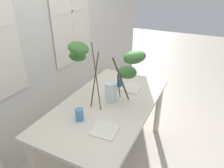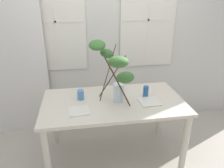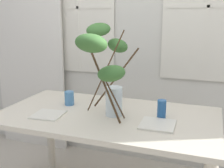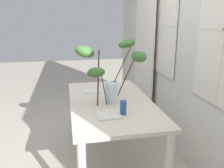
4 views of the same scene
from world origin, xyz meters
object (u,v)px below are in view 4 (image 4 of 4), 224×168
object	(u,v)px
drinking_glass_blue_left	(113,86)
plate_square_right	(108,115)
plate_square_left	(91,91)
dining_table	(111,110)
vase_with_branches	(110,64)
drinking_glass_blue_right	(123,107)

from	to	relation	value
drinking_glass_blue_left	plate_square_right	world-z (taller)	drinking_glass_blue_left
plate_square_left	plate_square_right	xyz separation A→B (m)	(0.78, 0.08, 0.00)
dining_table	vase_with_branches	bearing A→B (deg)	-107.33
vase_with_branches	plate_square_left	size ratio (longest dim) A/B	3.86
vase_with_branches	plate_square_right	world-z (taller)	vase_with_branches
dining_table	drinking_glass_blue_right	bearing A→B (deg)	6.53
vase_with_branches	dining_table	bearing A→B (deg)	72.67
drinking_glass_blue_right	plate_square_right	xyz separation A→B (m)	(0.00, -0.14, -0.06)
dining_table	vase_with_branches	size ratio (longest dim) A/B	1.96
plate_square_right	drinking_glass_blue_left	bearing A→B (deg)	165.43
drinking_glass_blue_right	plate_square_left	bearing A→B (deg)	-164.42
vase_with_branches	plate_square_right	distance (m)	0.56
drinking_glass_blue_left	plate_square_left	size ratio (longest dim) A/B	0.53
drinking_glass_blue_right	plate_square_right	world-z (taller)	drinking_glass_blue_right
dining_table	plate_square_right	size ratio (longest dim) A/B	7.10
dining_table	drinking_glass_blue_right	distance (m)	0.43
vase_with_branches	plate_square_left	bearing A→B (deg)	-156.98
drinking_glass_blue_right	plate_square_right	size ratio (longest dim) A/B	0.59
drinking_glass_blue_right	plate_square_left	xyz separation A→B (m)	(-0.78, -0.22, -0.06)
plate_square_right	dining_table	bearing A→B (deg)	166.18
drinking_glass_blue_left	plate_square_right	xyz separation A→B (m)	(0.75, -0.19, -0.05)
dining_table	drinking_glass_blue_left	world-z (taller)	drinking_glass_blue_left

